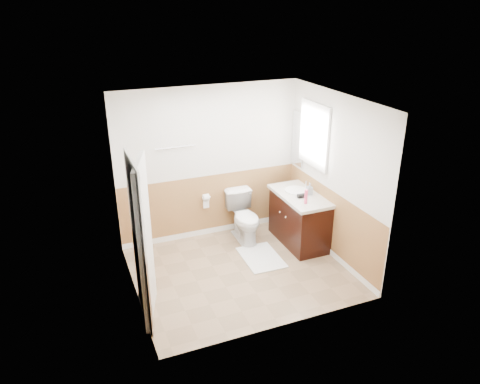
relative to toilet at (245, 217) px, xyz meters
name	(u,v)px	position (x,y,z in m)	size (l,w,h in m)	color
floor	(240,271)	(-0.44, -0.87, -0.40)	(3.00, 3.00, 0.00)	#8C7051
ceiling	(240,101)	(-0.44, -0.87, 2.10)	(3.00, 3.00, 0.00)	white
wall_back	(209,163)	(-0.44, 0.43, 0.85)	(3.00, 3.00, 0.00)	silver
wall_front	(284,236)	(-0.44, -2.17, 0.85)	(3.00, 3.00, 0.00)	silver
wall_left	(129,211)	(-1.94, -0.87, 0.85)	(3.00, 3.00, 0.00)	silver
wall_right	(334,178)	(1.06, -0.87, 0.85)	(3.00, 3.00, 0.00)	silver
wainscot_back	(211,206)	(-0.44, 0.41, 0.10)	(3.00, 3.00, 0.00)	#AB7E44
wainscot_front	(281,291)	(-0.44, -2.16, 0.10)	(3.00, 3.00, 0.00)	#AB7E44
wainscot_left	(135,263)	(-1.93, -0.87, 0.10)	(2.60, 2.60, 0.00)	#AB7E44
wainscot_right	(330,223)	(1.05, -0.87, 0.10)	(2.60, 2.60, 0.00)	#AB7E44
toilet	(245,217)	(0.00, 0.00, 0.00)	(0.44, 0.78, 0.79)	white
bath_mat	(261,257)	(0.00, -0.66, -0.39)	(0.55, 0.80, 0.02)	white
vanity_cabinet	(299,220)	(0.77, -0.42, 0.00)	(0.55, 1.10, 0.80)	black
vanity_knob_left	(286,217)	(0.47, -0.52, 0.15)	(0.03, 0.03, 0.03)	silver
vanity_knob_right	(280,212)	(0.47, -0.32, 0.15)	(0.03, 0.03, 0.03)	silver
countertop	(300,196)	(0.76, -0.42, 0.43)	(0.60, 1.15, 0.05)	beige
sink_basin	(296,190)	(0.77, -0.27, 0.46)	(0.36, 0.36, 0.02)	white
faucet	(306,185)	(0.95, -0.27, 0.52)	(0.02, 0.02, 0.14)	white
lotion_bottle	(306,197)	(0.67, -0.75, 0.56)	(0.05, 0.05, 0.22)	#EB3C67
soap_dispenser	(309,189)	(0.89, -0.48, 0.55)	(0.09, 0.09, 0.19)	#939BA6
hair_dryer_body	(302,196)	(0.72, -0.54, 0.49)	(0.07, 0.07, 0.14)	black
hair_dryer_handle	(298,196)	(0.69, -0.48, 0.46)	(0.03, 0.03, 0.07)	black
mirror_panel	(298,139)	(1.04, 0.23, 1.15)	(0.02, 0.35, 0.90)	silver
window_frame	(314,135)	(1.03, -0.29, 1.35)	(0.04, 0.80, 1.00)	white
window_glass	(315,135)	(1.05, -0.29, 1.35)	(0.01, 0.70, 0.90)	white
door	(145,242)	(-1.84, -1.32, 0.62)	(0.05, 0.80, 2.04)	white
door_frame	(139,243)	(-1.91, -1.32, 0.63)	(0.02, 0.92, 2.10)	white
door_knob	(145,234)	(-1.78, -0.99, 0.55)	(0.06, 0.06, 0.06)	silver
towel_bar	(176,147)	(-0.99, 0.37, 1.20)	(0.02, 0.02, 0.62)	silver
tp_holder_bar	(206,197)	(-0.54, 0.35, 0.30)	(0.02, 0.02, 0.14)	silver
tp_roll	(206,197)	(-0.54, 0.35, 0.30)	(0.11, 0.11, 0.10)	white
tp_sheet	(206,203)	(-0.54, 0.35, 0.19)	(0.10, 0.01, 0.16)	white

